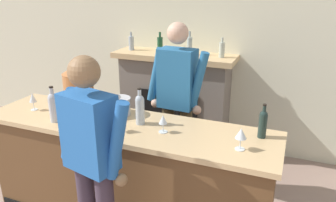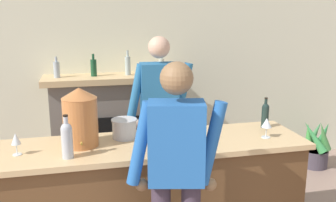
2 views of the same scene
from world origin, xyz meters
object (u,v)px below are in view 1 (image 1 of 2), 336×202
Objects in this scene: copper_dispenser at (79,89)px; ice_bucket_steel at (119,106)px; wine_bottle_burgundy_dark at (140,108)px; wine_glass_near_bucket at (120,119)px; fireplace_stone at (174,100)px; wine_glass_mid_counter at (33,98)px; wine_bottle_riesling_slim at (263,123)px; wine_bottle_rose_blush at (53,106)px; wine_glass_front_right at (241,134)px; person_customer at (93,165)px; wine_glass_back_row at (163,120)px; person_bartender at (177,103)px.

copper_dispenser reaches higher than ice_bucket_steel.
copper_dispenser is 1.44× the size of wine_bottle_burgundy_dark.
wine_bottle_burgundy_dark is 0.22m from wine_glass_near_bucket.
fireplace_stone reaches higher than wine_bottle_burgundy_dark.
ice_bucket_steel is at bearing 17.06° from copper_dispenser.
copper_dispenser is at bearing 12.03° from wine_glass_mid_counter.
ice_bucket_steel is at bearing -179.94° from wine_bottle_riesling_slim.
copper_dispenser is 0.28m from wine_bottle_rose_blush.
copper_dispenser is 2.76× the size of wine_glass_front_right.
wine_bottle_riesling_slim reaches higher than ice_bucket_steel.
wine_bottle_burgundy_dark is at bearing -0.99° from copper_dispenser.
wine_glass_near_bucket is 0.96× the size of wine_glass_front_right.
copper_dispenser is at bearing -162.94° from ice_bucket_steel.
fireplace_stone reaches higher than wine_bottle_riesling_slim.
ice_bucket_steel is at bearing 156.50° from wine_bottle_burgundy_dark.
wine_bottle_rose_blush is 0.40m from wine_glass_mid_counter.
wine_bottle_burgundy_dark is 1.02m from wine_bottle_riesling_slim.
wine_bottle_riesling_slim is (1.29, 0.00, 0.04)m from ice_bucket_steel.
wine_bottle_riesling_slim is at bearing 5.68° from wine_glass_mid_counter.
fireplace_stone reaches higher than copper_dispenser.
person_customer is 0.96m from copper_dispenser.
wine_glass_back_row is (-0.64, 0.06, -0.02)m from wine_glass_front_right.
person_bartender is 0.97m from copper_dispenser.
copper_dispenser is (-0.60, 0.70, 0.27)m from person_customer.
wine_glass_front_right reaches higher than wine_glass_near_bucket.
wine_bottle_riesling_slim is 1.84× the size of wine_glass_back_row.
ice_bucket_steel is at bearing 120.47° from wine_glass_near_bucket.
person_customer is 5.38× the size of wine_bottle_rose_blush.
copper_dispenser is at bearing -176.17° from wine_bottle_riesling_slim.
wine_glass_back_row is at bearing 0.19° from wine_glass_mid_counter.
ice_bucket_steel and wine_glass_near_bucket have the same top height.
wine_glass_back_row is at bearing -164.97° from wine_bottle_riesling_slim.
wine_glass_front_right is (0.77, -0.73, 0.11)m from person_bartender.
wine_bottle_burgundy_dark is 2.14× the size of wine_glass_back_row.
person_customer is at bearing -142.37° from wine_bottle_riesling_slim.
copper_dispenser is at bearing 158.32° from wine_glass_near_bucket.
wine_bottle_riesling_slim is (1.05, 0.81, 0.16)m from person_customer.
wine_glass_mid_counter is at bearing -179.81° from wine_glass_back_row.
fireplace_stone reaches higher than wine_glass_near_bucket.
wine_glass_back_row is (0.28, 0.60, 0.14)m from person_customer.
person_customer is at bearing -33.09° from wine_bottle_rose_blush.
wine_bottle_rose_blush is 0.99m from wine_glass_back_row.
wine_glass_back_row is (0.51, -1.63, 0.45)m from fireplace_stone.
wine_bottle_rose_blush is 1.91× the size of wine_glass_front_right.
person_bartender is at bearing 100.67° from wine_glass_back_row.
ice_bucket_steel is (-0.24, 0.81, 0.12)m from person_customer.
wine_glass_back_row is (-0.77, -0.21, -0.02)m from wine_bottle_riesling_slim.
fireplace_stone is 9.26× the size of wine_glass_mid_counter.
wine_glass_mid_counter is at bearing 158.90° from wine_bottle_rose_blush.
wine_glass_front_right is at bearing -1.63° from wine_glass_mid_counter.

